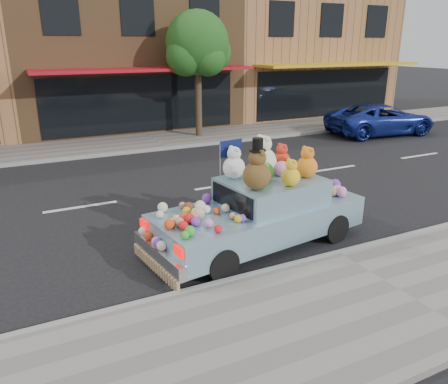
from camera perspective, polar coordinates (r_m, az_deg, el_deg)
ground at (r=12.64m, az=-0.06°, el=0.86°), size 120.00×120.00×0.00m
near_sidewalk at (r=7.82m, az=21.90°, el=-12.09°), size 60.00×3.00×0.12m
far_sidewalk at (r=18.49m, az=-9.02°, el=6.61°), size 60.00×3.00×0.12m
near_kerb at (r=8.73m, az=14.68°, el=-7.89°), size 60.00×0.12×0.13m
far_kerb at (r=17.09m, az=-7.49°, el=5.71°), size 60.00×0.12×0.13m
storefront_mid at (r=23.38m, az=-13.75°, el=17.70°), size 10.00×9.80×7.30m
storefront_right at (r=27.43m, az=8.13°, el=18.12°), size 10.00×9.80×7.30m
street_tree at (r=18.83m, az=-3.46°, el=18.17°), size 3.00×2.70×5.22m
car_blue at (r=21.01m, az=19.80°, el=8.94°), size 5.13×2.74×1.37m
art_car at (r=8.74m, az=4.73°, el=-2.09°), size 4.67×2.33×2.31m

